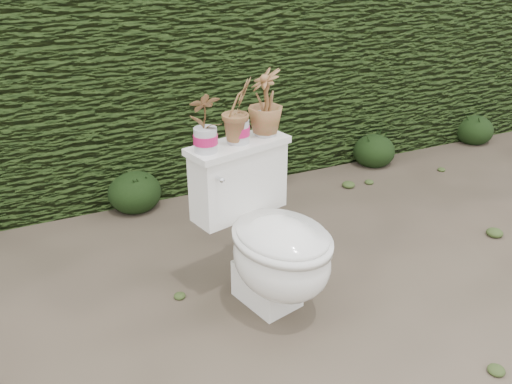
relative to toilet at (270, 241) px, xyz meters
name	(u,v)px	position (x,y,z in m)	size (l,w,h in m)	color
ground	(274,273)	(0.13, 0.21, -0.36)	(60.00, 60.00, 0.00)	brown
hedge	(176,63)	(0.13, 1.81, 0.44)	(8.00, 1.00, 1.60)	#2A4015
toilet	(270,241)	(0.00, 0.00, 0.00)	(0.60, 0.77, 0.78)	white
potted_plant_left	(205,124)	(-0.23, 0.19, 0.55)	(0.14, 0.09, 0.26)	#2F6F22
potted_plant_center	(238,113)	(-0.06, 0.23, 0.57)	(0.16, 0.13, 0.29)	#2F6F22
potted_plant_right	(266,104)	(0.10, 0.27, 0.57)	(0.17, 0.17, 0.31)	#2F6F22
liriope_clump_2	(134,188)	(-0.36, 1.28, -0.22)	(0.35, 0.35, 0.28)	black
liriope_clump_3	(261,162)	(0.57, 1.30, -0.20)	(0.39, 0.39, 0.31)	black
liriope_clump_4	(374,148)	(1.51, 1.24, -0.22)	(0.33, 0.33, 0.26)	black
liriope_clump_5	(475,127)	(2.59, 1.28, -0.23)	(0.32, 0.32, 0.26)	black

